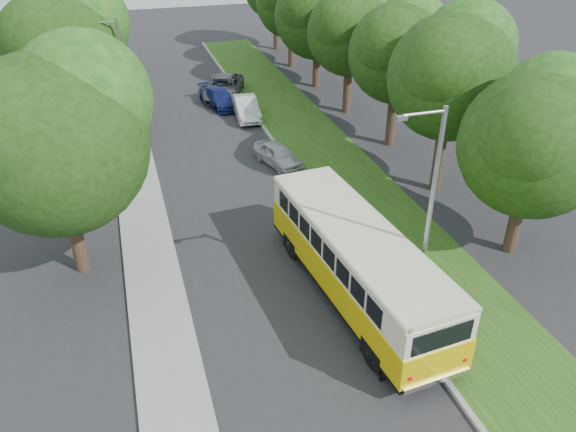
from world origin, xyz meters
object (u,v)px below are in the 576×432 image
object	(u,v)px
car_silver	(278,155)
car_grey	(224,87)
lamppost_near	(428,211)
vintage_bus	(357,264)
car_white	(246,108)
lamppost_far	(123,81)
car_blue	(219,98)

from	to	relation	value
car_silver	car_grey	bearing A→B (deg)	75.63
lamppost_near	vintage_bus	size ratio (longest dim) A/B	0.76
car_silver	car_white	distance (m)	7.77
lamppost_near	lamppost_far	distance (m)	20.53
vintage_bus	lamppost_far	bearing A→B (deg)	107.75
car_silver	car_blue	distance (m)	10.64
car_white	car_grey	size ratio (longest dim) A/B	0.78
lamppost_far	car_white	world-z (taller)	lamppost_far
car_grey	lamppost_far	bearing A→B (deg)	-113.75
vintage_bus	car_white	distance (m)	19.99
lamppost_near	car_silver	bearing A→B (deg)	95.03
lamppost_near	car_grey	bearing A→B (deg)	93.91
car_silver	car_grey	world-z (taller)	car_grey
vintage_bus	car_silver	distance (m)	12.25
car_silver	car_blue	world-z (taller)	car_blue
lamppost_near	lamppost_far	xyz separation A→B (m)	(-8.91, 18.50, -0.25)
lamppost_far	car_grey	xyz separation A→B (m)	(7.12, 7.62, -3.36)
car_silver	vintage_bus	bearing A→B (deg)	-109.45
car_white	car_blue	bearing A→B (deg)	118.95
car_white	car_blue	world-z (taller)	car_white
lamppost_near	car_silver	size ratio (longest dim) A/B	2.22
lamppost_far	vintage_bus	xyz separation A→B (m)	(7.19, -16.99, -2.55)
vintage_bus	car_white	xyz separation A→B (m)	(0.51, 19.97, -0.87)
lamppost_near	car_blue	distance (m)	24.68
lamppost_near	car_white	xyz separation A→B (m)	(-1.21, 21.48, -3.67)
car_white	car_grey	world-z (taller)	car_grey
lamppost_far	car_white	distance (m)	8.93
lamppost_near	car_silver	xyz separation A→B (m)	(-1.21, 13.71, -3.75)
lamppost_near	car_silver	distance (m)	14.26
car_silver	lamppost_far	bearing A→B (deg)	131.05
car_grey	car_blue	bearing A→B (deg)	-91.92
car_silver	car_white	world-z (taller)	car_white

